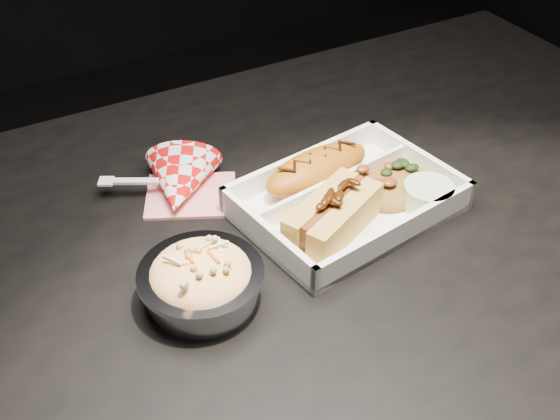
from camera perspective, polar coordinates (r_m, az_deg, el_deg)
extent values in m
cube|color=black|center=(0.84, 3.96, -2.14)|extent=(1.20, 0.80, 0.03)
cylinder|color=black|center=(1.56, 13.72, 1.19)|extent=(0.05, 0.05, 0.72)
cube|color=white|center=(0.85, 5.43, 0.20)|extent=(0.27, 0.22, 0.01)
cube|color=white|center=(0.90, 1.83, 3.66)|extent=(0.25, 0.05, 0.04)
cube|color=white|center=(0.80, 9.59, -2.00)|extent=(0.25, 0.05, 0.04)
cube|color=white|center=(0.78, -1.11, -2.28)|extent=(0.03, 0.18, 0.04)
cube|color=white|center=(0.92, 11.13, 3.79)|extent=(0.03, 0.18, 0.04)
cube|color=white|center=(0.86, 4.37, 1.71)|extent=(0.23, 0.04, 0.03)
ellipsoid|color=#AA5B11|center=(0.87, 3.04, 3.37)|extent=(0.16, 0.08, 0.04)
cube|color=gold|center=(0.79, 5.36, -0.95)|extent=(0.12, 0.08, 0.04)
cube|color=gold|center=(0.81, 3.30, -0.05)|extent=(0.12, 0.08, 0.04)
cylinder|color=brown|center=(0.79, 4.35, 0.01)|extent=(0.12, 0.07, 0.03)
ellipsoid|color=#93612A|center=(0.87, 9.12, 2.51)|extent=(0.13, 0.11, 0.03)
cylinder|color=#B7D4A1|center=(0.86, 11.93, 1.11)|extent=(0.06, 0.06, 0.03)
cylinder|color=silver|center=(0.73, -6.37, -6.21)|extent=(0.12, 0.12, 0.04)
cylinder|color=silver|center=(0.72, -6.47, -5.17)|extent=(0.13, 0.13, 0.01)
ellipsoid|color=#F3EBAB|center=(0.72, -6.47, -5.17)|extent=(0.11, 0.11, 0.04)
cube|color=red|center=(0.88, -7.25, 1.19)|extent=(0.14, 0.13, 0.00)
cone|color=red|center=(0.88, -8.19, 2.16)|extent=(0.14, 0.14, 0.10)
cube|color=white|center=(0.88, -11.75, 2.30)|extent=(0.06, 0.04, 0.00)
cube|color=white|center=(0.89, -13.95, 2.28)|extent=(0.02, 0.02, 0.00)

